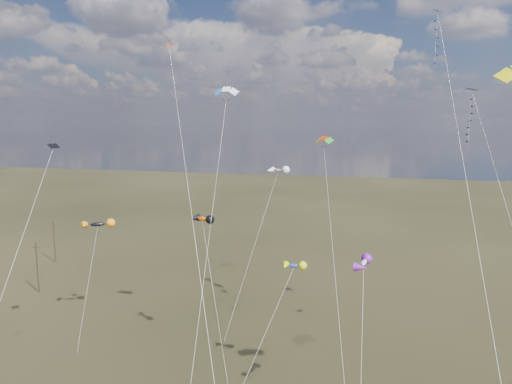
# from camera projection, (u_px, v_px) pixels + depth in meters

# --- Properties ---
(utility_pole_near) EXTENTS (1.40, 0.20, 8.00)m
(utility_pole_near) POSITION_uv_depth(u_px,v_px,m) (37.00, 267.00, 70.20)
(utility_pole_near) COLOR black
(utility_pole_near) RESTS_ON ground
(utility_pole_far) EXTENTS (1.40, 0.20, 8.00)m
(utility_pole_far) POSITION_uv_depth(u_px,v_px,m) (54.00, 241.00, 85.59)
(utility_pole_far) COLOR black
(utility_pole_far) RESTS_ON ground
(diamond_black_high) EXTENTS (6.46, 23.12, 29.73)m
(diamond_black_high) POSITION_uv_depth(u_px,v_px,m) (475.00, 131.00, 47.27)
(diamond_black_high) COLOR black
(diamond_black_high) RESTS_ON ground
(diamond_navy_tall) EXTENTS (3.87, 30.32, 36.35)m
(diamond_navy_tall) POSITION_uv_depth(u_px,v_px,m) (441.00, 65.00, 39.77)
(diamond_navy_tall) COLOR #0D174A
(diamond_navy_tall) RESTS_ON ground
(diamond_black_mid) EXTENTS (4.28, 20.32, 24.00)m
(diamond_black_mid) POSITION_uv_depth(u_px,v_px,m) (28.00, 219.00, 41.25)
(diamond_black_mid) COLOR black
(diamond_black_mid) RESTS_ON ground
(diamond_orange_center) EXTENTS (14.16, 22.27, 33.44)m
(diamond_orange_center) POSITION_uv_depth(u_px,v_px,m) (188.00, 185.00, 35.49)
(diamond_orange_center) COLOR #C53A07
(diamond_orange_center) RESTS_ON ground
(parafoil_blue_white) EXTENTS (3.47, 19.46, 30.12)m
(parafoil_blue_white) POSITION_uv_depth(u_px,v_px,m) (226.00, 91.00, 46.71)
(parafoil_blue_white) COLOR blue
(parafoil_blue_white) RESTS_ON ground
(parafoil_tricolor) EXTENTS (6.07, 20.65, 24.84)m
(parafoil_tricolor) POSITION_uv_depth(u_px,v_px,m) (324.00, 140.00, 54.03)
(parafoil_tricolor) COLOR gold
(parafoil_tricolor) RESTS_ON ground
(novelty_black_orange) EXTENTS (3.70, 8.74, 14.10)m
(novelty_black_orange) POSITION_uv_depth(u_px,v_px,m) (97.00, 224.00, 57.11)
(novelty_black_orange) COLOR black
(novelty_black_orange) RESTS_ON ground
(novelty_orange_black) EXTENTS (6.81, 8.28, 16.39)m
(novelty_orange_black) POSITION_uv_depth(u_px,v_px,m) (202.00, 219.00, 49.03)
(novelty_orange_black) COLOR #ED5300
(novelty_orange_black) RESTS_ON ground
(novelty_white_purple) EXTENTS (1.30, 12.68, 15.54)m
(novelty_white_purple) POSITION_uv_depth(u_px,v_px,m) (364.00, 264.00, 36.08)
(novelty_white_purple) COLOR silver
(novelty_white_purple) RESTS_ON ground
(novelty_redwhite_stripe) EXTENTS (5.93, 12.20, 20.41)m
(novelty_redwhite_stripe) POSITION_uv_depth(u_px,v_px,m) (278.00, 171.00, 61.03)
(novelty_redwhite_stripe) COLOR red
(novelty_redwhite_stripe) RESTS_ON ground
(novelty_blue_yellow) EXTENTS (5.60, 7.46, 13.04)m
(novelty_blue_yellow) POSITION_uv_depth(u_px,v_px,m) (293.00, 266.00, 43.54)
(novelty_blue_yellow) COLOR #213EA9
(novelty_blue_yellow) RESTS_ON ground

